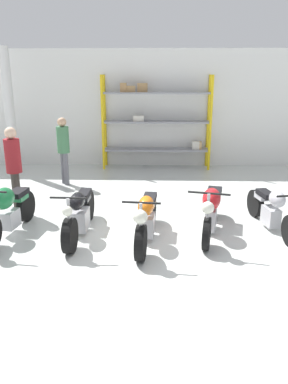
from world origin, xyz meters
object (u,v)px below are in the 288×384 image
at_px(motorcycle_green, 7,209).
at_px(person_browsing, 63,145).
at_px(motorcycle_silver, 273,210).
at_px(person_near_rack, 14,163).
at_px(shelving_rack, 157,121).
at_px(motorcycle_black, 80,213).
at_px(motorcycle_orange, 146,218).
at_px(motorcycle_red, 211,208).

bearing_deg(motorcycle_green, person_browsing, -177.16).
relative_size(motorcycle_silver, person_near_rack, 1.11).
height_order(motorcycle_silver, person_browsing, person_browsing).
xyz_separation_m(shelving_rack, motorcycle_black, (-1.42, -5.29, -1.07)).
distance_m(motorcycle_green, motorcycle_black, 1.30).
xyz_separation_m(motorcycle_green, motorcycle_orange, (2.53, -0.16, -0.07)).
distance_m(shelving_rack, person_browsing, 3.18).
relative_size(motorcycle_green, motorcycle_black, 0.94).
distance_m(motorcycle_green, motorcycle_red, 3.74).
bearing_deg(person_near_rack, motorcycle_green, 94.92).
relative_size(motorcycle_black, person_near_rack, 1.14).
bearing_deg(motorcycle_black, motorcycle_red, 95.55).
bearing_deg(motorcycle_red, shelving_rack, -155.56).
bearing_deg(motorcycle_red, motorcycle_orange, -57.62).
bearing_deg(motorcycle_red, person_near_rack, -90.02).
xyz_separation_m(shelving_rack, motorcycle_silver, (2.19, -4.98, -1.08)).
bearing_deg(motorcycle_silver, motorcycle_red, -93.83).
height_order(motorcycle_black, motorcycle_red, motorcycle_red).
distance_m(motorcycle_black, person_browsing, 3.54).
relative_size(shelving_rack, motorcycle_black, 1.60).
bearing_deg(motorcycle_silver, motorcycle_green, -95.83).
distance_m(shelving_rack, motorcycle_silver, 5.55).
xyz_separation_m(motorcycle_orange, person_browsing, (-2.28, 3.56, 0.62)).
distance_m(motorcycle_red, person_browsing, 4.73).
xyz_separation_m(shelving_rack, motorcycle_green, (-2.71, -5.37, -0.97)).
bearing_deg(motorcycle_silver, person_browsing, -133.27).
relative_size(motorcycle_black, motorcycle_silver, 1.03).
bearing_deg(shelving_rack, motorcycle_black, -105.02).
bearing_deg(motorcycle_green, motorcycle_red, 100.93).
relative_size(motorcycle_green, motorcycle_orange, 0.93).
height_order(motorcycle_black, motorcycle_silver, motorcycle_black).
bearing_deg(person_near_rack, motorcycle_black, 137.05).
height_order(shelving_rack, person_browsing, shelving_rack).
xyz_separation_m(shelving_rack, person_near_rack, (-2.98, -4.18, -0.39)).
relative_size(motorcycle_red, person_browsing, 1.17).
bearing_deg(motorcycle_red, motorcycle_black, -72.82).
relative_size(shelving_rack, motorcycle_silver, 1.64).
height_order(motorcycle_silver, person_near_rack, person_near_rack).
height_order(shelving_rack, motorcycle_orange, shelving_rack).
xyz_separation_m(motorcycle_green, person_browsing, (0.25, 3.40, 0.55)).
xyz_separation_m(motorcycle_silver, person_browsing, (-4.66, 3.01, 0.66)).
relative_size(motorcycle_green, person_browsing, 1.11).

